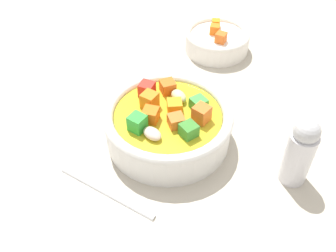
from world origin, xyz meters
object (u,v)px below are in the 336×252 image
(spoon, at_px, (152,216))
(pepper_shaker, at_px, (300,152))
(side_bowl_small, at_px, (217,40))
(soup_bowl_main, at_px, (168,124))

(spoon, xyz_separation_m, pepper_shaker, (0.15, -0.07, 0.04))
(spoon, bearing_deg, side_bowl_small, 104.88)
(side_bowl_small, bearing_deg, pepper_shaker, -120.99)
(soup_bowl_main, bearing_deg, pepper_shaker, -67.85)
(soup_bowl_main, bearing_deg, spoon, -142.47)
(side_bowl_small, distance_m, pepper_shaker, 0.27)
(spoon, height_order, side_bowl_small, side_bowl_small)
(spoon, relative_size, side_bowl_small, 2.01)
(soup_bowl_main, distance_m, pepper_shaker, 0.16)
(soup_bowl_main, xyz_separation_m, pepper_shaker, (0.06, -0.14, 0.02))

